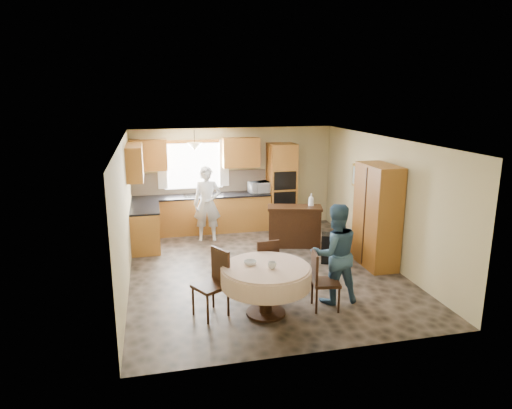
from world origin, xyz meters
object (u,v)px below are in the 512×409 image
at_px(chair_back, 266,263).
at_px(chair_right, 321,278).
at_px(sideboard, 294,227).
at_px(cupboard, 377,216).
at_px(dining_table, 266,277).
at_px(oven_tower, 281,186).
at_px(person_sink, 207,204).
at_px(person_dining, 335,253).
at_px(chair_left, 215,279).

height_order(chair_back, chair_right, same).
height_order(sideboard, cupboard, cupboard).
distance_m(sideboard, cupboard, 1.98).
distance_m(dining_table, chair_right, 0.89).
height_order(oven_tower, cupboard, oven_tower).
bearing_deg(oven_tower, sideboard, -94.95).
bearing_deg(person_sink, chair_back, -69.40).
xyz_separation_m(oven_tower, chair_right, (-0.65, -4.50, -0.54)).
relative_size(person_sink, person_dining, 1.05).
relative_size(cupboard, chair_back, 2.13).
height_order(cupboard, person_dining, cupboard).
bearing_deg(chair_left, chair_back, 94.16).
relative_size(oven_tower, person_sink, 1.23).
height_order(oven_tower, chair_right, oven_tower).
relative_size(oven_tower, person_dining, 1.29).
bearing_deg(chair_back, oven_tower, -115.09).
bearing_deg(oven_tower, person_sink, -161.57).
bearing_deg(person_dining, sideboard, -94.77).
bearing_deg(chair_right, person_dining, -46.60).
relative_size(chair_left, chair_back, 1.09).
bearing_deg(chair_left, oven_tower, 123.20).
bearing_deg(person_dining, cupboard, -137.24).
height_order(oven_tower, chair_left, oven_tower).
bearing_deg(person_sink, sideboard, -15.92).
distance_m(cupboard, dining_table, 3.05).
relative_size(chair_right, person_sink, 0.55).
xyz_separation_m(chair_right, person_sink, (-1.30, 3.85, 0.34)).
bearing_deg(dining_table, chair_left, 166.24).
relative_size(sideboard, chair_left, 1.15).
distance_m(person_sink, person_dining, 3.98).
height_order(chair_back, person_dining, person_dining).
height_order(sideboard, person_dining, person_dining).
bearing_deg(person_dining, oven_tower, -94.93).
bearing_deg(sideboard, chair_right, -85.41).
relative_size(cupboard, person_sink, 1.17).
relative_size(cupboard, person_dining, 1.22).
bearing_deg(chair_left, sideboard, 113.58).
height_order(chair_left, person_dining, person_dining).
height_order(oven_tower, sideboard, oven_tower).
distance_m(oven_tower, chair_back, 3.95).
bearing_deg(oven_tower, chair_right, -98.25).
distance_m(chair_left, person_dining, 1.97).
bearing_deg(chair_right, chair_back, 48.37).
relative_size(oven_tower, sideboard, 1.79).
bearing_deg(person_dining, person_sink, -66.55).
xyz_separation_m(sideboard, person_sink, (-1.82, 0.85, 0.44)).
bearing_deg(sideboard, person_dining, -80.04).
distance_m(oven_tower, dining_table, 4.77).
height_order(sideboard, chair_right, chair_right).
xyz_separation_m(sideboard, cupboard, (1.20, -1.47, 0.58)).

